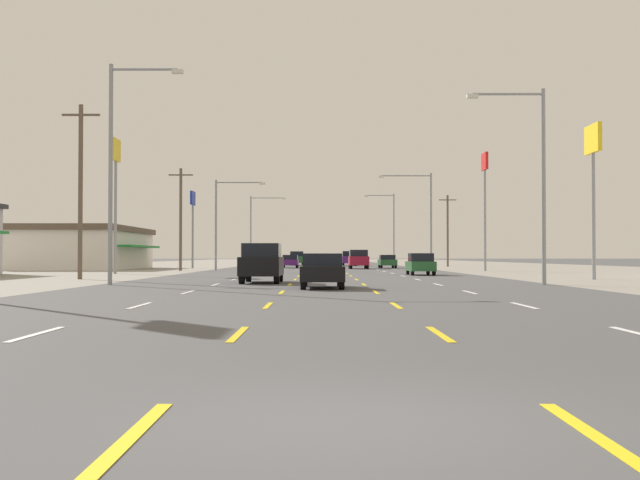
% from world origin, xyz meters
% --- Properties ---
extents(ground_plane, '(572.00, 572.00, 0.00)m').
position_xyz_m(ground_plane, '(0.00, 66.00, 0.00)').
color(ground_plane, '#4C4C4F').
extents(lot_apron_left, '(28.00, 440.00, 0.01)m').
position_xyz_m(lot_apron_left, '(-24.75, 66.00, 0.00)').
color(lot_apron_left, gray).
rests_on(lot_apron_left, ground).
extents(lot_apron_right, '(28.00, 440.00, 0.01)m').
position_xyz_m(lot_apron_right, '(24.75, 66.00, 0.00)').
color(lot_apron_right, gray).
rests_on(lot_apron_right, ground).
extents(lane_markings, '(10.64, 227.60, 0.01)m').
position_xyz_m(lane_markings, '(0.00, 104.50, 0.01)').
color(lane_markings, white).
rests_on(lane_markings, ground).
extents(signal_span_wire, '(26.47, 0.52, 9.10)m').
position_xyz_m(signal_span_wire, '(-0.21, 6.55, 5.63)').
color(signal_span_wire, brown).
rests_on(signal_span_wire, ground).
extents(sedan_center_turn_nearest, '(1.80, 4.50, 1.46)m').
position_xyz_m(sedan_center_turn_nearest, '(-0.23, 25.77, 0.76)').
color(sedan_center_turn_nearest, black).
rests_on(sedan_center_turn_nearest, ground).
extents(suv_inner_left_near, '(1.98, 4.90, 1.98)m').
position_xyz_m(suv_inner_left_near, '(-3.26, 32.01, 1.03)').
color(suv_inner_left_near, black).
rests_on(suv_inner_left_near, ground).
extents(hatchback_far_right_mid, '(1.72, 3.90, 1.54)m').
position_xyz_m(hatchback_far_right_mid, '(6.78, 47.24, 0.78)').
color(hatchback_far_right_mid, '#235B2D').
rests_on(hatchback_far_right_mid, ground).
extents(suv_inner_right_midfar, '(1.98, 4.90, 1.98)m').
position_xyz_m(suv_inner_right_midfar, '(3.70, 73.05, 1.03)').
color(suv_inner_right_midfar, maroon).
rests_on(suv_inner_right_midfar, ground).
extents(sedan_far_right_far, '(1.80, 4.50, 1.46)m').
position_xyz_m(sedan_far_right_far, '(7.09, 77.12, 0.76)').
color(sedan_far_right_far, '#235B2D').
rests_on(sedan_far_right_far, ground).
extents(sedan_inner_left_farther, '(1.80, 4.50, 1.46)m').
position_xyz_m(sedan_inner_left_farther, '(-3.67, 78.54, 0.76)').
color(sedan_inner_left_farther, '#4C196B').
rests_on(sedan_inner_left_farther, ground).
extents(hatchback_far_left_farthest, '(1.72, 3.90, 1.54)m').
position_xyz_m(hatchback_far_left_farthest, '(-6.80, 92.73, 0.78)').
color(hatchback_far_left_farthest, black).
rests_on(hatchback_far_left_farthest, ground).
extents(suv_inner_right_distant_a, '(1.98, 4.90, 1.98)m').
position_xyz_m(suv_inner_right_distant_a, '(3.61, 95.47, 1.03)').
color(suv_inner_right_distant_a, '#4C196B').
rests_on(suv_inner_right_distant_a, ground).
extents(suv_inner_left_distant_b, '(1.98, 4.90, 1.98)m').
position_xyz_m(suv_inner_left_distant_b, '(-3.61, 101.16, 1.03)').
color(suv_inner_left_distant_b, '#235B2D').
rests_on(suv_inner_left_distant_b, ground).
extents(storefront_left_row_2, '(12.79, 18.52, 4.32)m').
position_xyz_m(storefront_left_row_2, '(-25.12, 71.79, 2.19)').
color(storefront_left_row_2, silver).
rests_on(storefront_left_row_2, ground).
extents(pole_sign_left_row_1, '(0.24, 1.99, 10.21)m').
position_xyz_m(pole_sign_left_row_1, '(-15.78, 50.80, 7.64)').
color(pole_sign_left_row_1, gray).
rests_on(pole_sign_left_row_1, ground).
extents(pole_sign_left_row_2, '(0.24, 2.16, 8.34)m').
position_xyz_m(pole_sign_left_row_2, '(-14.13, 75.63, 6.34)').
color(pole_sign_left_row_2, gray).
rests_on(pole_sign_left_row_2, ground).
extents(pole_sign_right_row_1, '(0.24, 2.22, 8.91)m').
position_xyz_m(pole_sign_right_row_1, '(15.37, 37.14, 6.81)').
color(pole_sign_right_row_1, gray).
rests_on(pole_sign_right_row_1, ground).
extents(pole_sign_right_row_2, '(0.24, 1.87, 10.62)m').
position_xyz_m(pole_sign_right_row_2, '(14.50, 61.65, 7.79)').
color(pole_sign_right_row_2, gray).
rests_on(pole_sign_right_row_2, ground).
extents(streetlight_left_row_0, '(3.49, 0.26, 10.37)m').
position_xyz_m(streetlight_left_row_0, '(-9.85, 29.17, 5.89)').
color(streetlight_left_row_0, gray).
rests_on(streetlight_left_row_0, ground).
extents(streetlight_right_row_0, '(3.68, 0.26, 9.21)m').
position_xyz_m(streetlight_right_row_0, '(9.79, 29.17, 5.31)').
color(streetlight_right_row_0, gray).
rests_on(streetlight_right_row_0, ground).
extents(streetlight_left_row_1, '(4.73, 0.26, 8.53)m').
position_xyz_m(streetlight_left_row_1, '(-9.58, 65.00, 5.08)').
color(streetlight_left_row_1, gray).
rests_on(streetlight_left_row_1, ground).
extents(streetlight_right_row_1, '(5.06, 0.26, 9.17)m').
position_xyz_m(streetlight_right_row_1, '(9.55, 65.00, 5.45)').
color(streetlight_right_row_1, gray).
rests_on(streetlight_right_row_1, ground).
extents(streetlight_left_row_2, '(5.07, 0.26, 9.82)m').
position_xyz_m(streetlight_left_row_2, '(-9.58, 100.84, 5.79)').
color(streetlight_left_row_2, gray).
rests_on(streetlight_left_row_2, ground).
extents(streetlight_right_row_2, '(4.29, 0.26, 10.17)m').
position_xyz_m(streetlight_right_row_2, '(9.73, 100.84, 5.89)').
color(streetlight_right_row_2, gray).
rests_on(streetlight_right_row_2, ground).
extents(utility_pole_left_row_0, '(2.20, 0.26, 10.15)m').
position_xyz_m(utility_pole_left_row_0, '(-14.23, 37.59, 5.27)').
color(utility_pole_left_row_0, brown).
rests_on(utility_pole_left_row_0, ground).
extents(utility_pole_left_row_1, '(2.20, 0.26, 9.30)m').
position_xyz_m(utility_pole_left_row_1, '(-12.96, 62.21, 4.84)').
color(utility_pole_left_row_1, brown).
rests_on(utility_pole_left_row_1, ground).
extents(utility_pole_right_row_2, '(2.20, 0.26, 8.98)m').
position_xyz_m(utility_pole_right_row_2, '(15.70, 88.59, 4.68)').
color(utility_pole_right_row_2, brown).
rests_on(utility_pole_right_row_2, ground).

